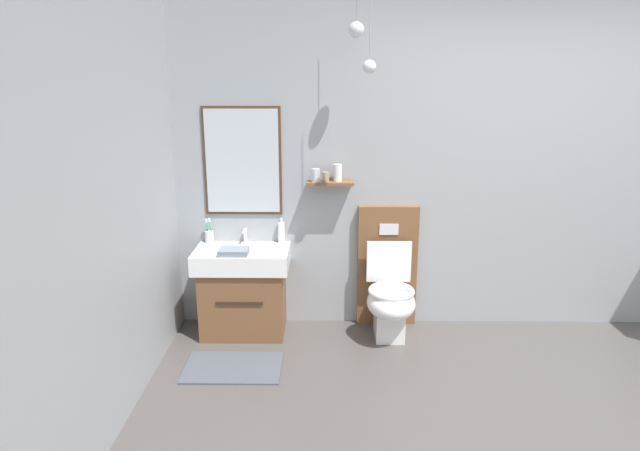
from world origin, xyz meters
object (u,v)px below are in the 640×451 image
Objects in this scene: vanity_sink_left at (243,288)px; soap_dispenser at (281,232)px; folded_hand_towel at (234,252)px; toilet at (389,288)px; toothbrush_cup at (209,236)px.

vanity_sink_left is 3.62× the size of soap_dispenser.
toilet is at bearing 6.68° from folded_hand_towel.
toothbrush_cup reaches higher than vanity_sink_left.
toilet is 4.55× the size of folded_hand_towel.
toilet is 0.96m from soap_dispenser.
toothbrush_cup is at bearing 173.61° from toilet.
folded_hand_towel is at bearing -173.32° from toilet.
vanity_sink_left is at bearing 74.01° from folded_hand_towel.
vanity_sink_left is 0.50m from toothbrush_cup.
toothbrush_cup is at bearing -178.99° from soap_dispenser.
soap_dispenser is at bearing 30.13° from vanity_sink_left.
soap_dispenser is (-0.86, 0.17, 0.41)m from toilet.
toothbrush_cup is 1.01× the size of soap_dispenser.
folded_hand_towel is at bearing -50.88° from toothbrush_cup.
soap_dispenser is (0.58, 0.01, 0.03)m from toothbrush_cup.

